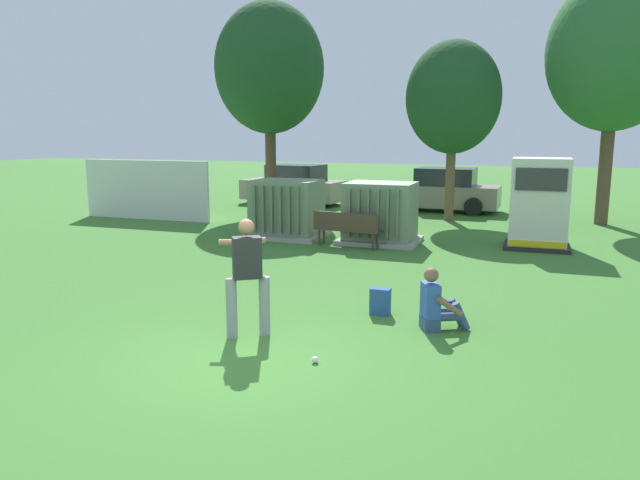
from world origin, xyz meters
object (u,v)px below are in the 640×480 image
object	(u,v)px
transformer_mid_west	(380,213)
sports_ball	(315,360)
parked_car_left_of_center	(442,191)
batter	(247,271)
park_bench	(347,227)
transformer_west	(287,209)
backpack	(380,301)
generator_enclosure	(539,204)
seated_spectator	(437,305)
parked_car_leftmost	(294,186)

from	to	relation	value
transformer_mid_west	sports_ball	xyz separation A→B (m)	(1.29, -8.65, -0.74)
transformer_mid_west	parked_car_left_of_center	xyz separation A→B (m)	(0.63, 7.11, -0.04)
batter	sports_ball	size ratio (longest dim) A/B	19.33
park_bench	parked_car_left_of_center	xyz separation A→B (m)	(1.28, 8.07, 0.22)
transformer_west	batter	bearing A→B (deg)	-71.31
transformer_mid_west	backpack	bearing A→B (deg)	-75.96
sports_ball	transformer_mid_west	bearing A→B (deg)	98.48
batter	generator_enclosure	bearing A→B (deg)	64.89
backpack	parked_car_left_of_center	size ratio (longest dim) A/B	0.10
parked_car_left_of_center	sports_ball	bearing A→B (deg)	-87.62
park_bench	batter	distance (m)	7.03
transformer_mid_west	seated_spectator	bearing A→B (deg)	-69.28
batter	parked_car_leftmost	xyz separation A→B (m)	(-5.44, 15.27, -0.22)
transformer_mid_west	park_bench	xyz separation A→B (m)	(-0.64, -0.97, -0.25)
park_bench	batter	size ratio (longest dim) A/B	1.06
generator_enclosure	parked_car_left_of_center	size ratio (longest dim) A/B	0.54
park_bench	parked_car_leftmost	bearing A→B (deg)	120.16
park_bench	backpack	xyz separation A→B (m)	(2.21, -5.33, -0.32)
backpack	parked_car_leftmost	distance (m)	15.32
seated_spectator	backpack	size ratio (longest dim) A/B	2.19
generator_enclosure	park_bench	distance (m)	4.94
batter	parked_car_leftmost	bearing A→B (deg)	109.60
transformer_west	batter	xyz separation A→B (m)	(2.67, -7.90, 0.19)
transformer_mid_west	batter	world-z (taller)	batter
batter	backpack	world-z (taller)	batter
park_bench	parked_car_leftmost	xyz separation A→B (m)	(-4.81, 8.28, 0.22)
batter	parked_car_left_of_center	size ratio (longest dim) A/B	0.41
transformer_west	park_bench	size ratio (longest dim) A/B	1.14
park_bench	seated_spectator	bearing A→B (deg)	-61.10
generator_enclosure	backpack	world-z (taller)	generator_enclosure
transformer_west	generator_enclosure	bearing A→B (deg)	5.65
batter	sports_ball	world-z (taller)	batter
transformer_west	parked_car_left_of_center	xyz separation A→B (m)	(3.32, 7.16, -0.04)
backpack	generator_enclosure	bearing A→B (deg)	70.64
transformer_west	parked_car_leftmost	bearing A→B (deg)	110.57
generator_enclosure	batter	size ratio (longest dim) A/B	1.32
batter	backpack	bearing A→B (deg)	46.29
sports_ball	seated_spectator	xyz separation A→B (m)	(1.27, 1.89, 0.33)
sports_ball	seated_spectator	bearing A→B (deg)	56.09
transformer_west	park_bench	world-z (taller)	transformer_west
batter	parked_car_left_of_center	bearing A→B (deg)	87.54
generator_enclosure	sports_ball	xyz separation A→B (m)	(-2.71, -9.25, -1.09)
sports_ball	parked_car_left_of_center	xyz separation A→B (m)	(-0.65, 15.75, 0.71)
transformer_mid_west	seated_spectator	world-z (taller)	transformer_mid_west
park_bench	transformer_west	bearing A→B (deg)	156.01
batter	sports_ball	bearing A→B (deg)	-27.85
parked_car_leftmost	parked_car_left_of_center	world-z (taller)	same
park_bench	seated_spectator	size ratio (longest dim) A/B	1.91
seated_spectator	backpack	xyz separation A→B (m)	(-0.98, 0.46, -0.16)
seated_spectator	parked_car_leftmost	distance (m)	16.19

